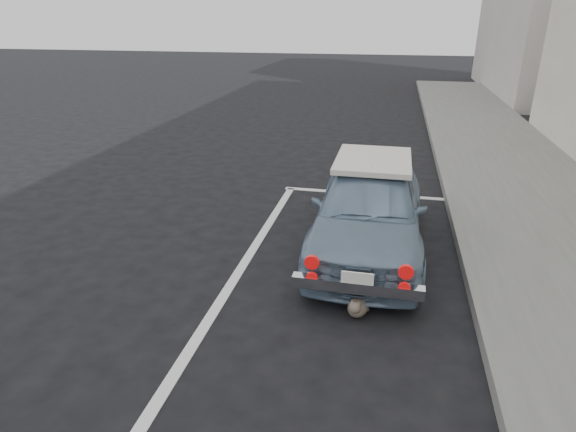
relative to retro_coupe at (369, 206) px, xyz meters
name	(u,v)px	position (x,y,z in m)	size (l,w,h in m)	color
pline_front	(368,194)	(-0.10, 2.14, -0.60)	(3.00, 0.12, 0.01)	silver
pline_side	(230,285)	(-1.50, -1.36, -0.60)	(0.12, 7.00, 0.01)	silver
retro_coupe	(369,206)	(0.00, 0.00, 0.00)	(1.44, 3.54, 1.20)	#6F89A3
cat	(358,305)	(0.01, -1.66, -0.49)	(0.28, 0.48, 0.26)	#746559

